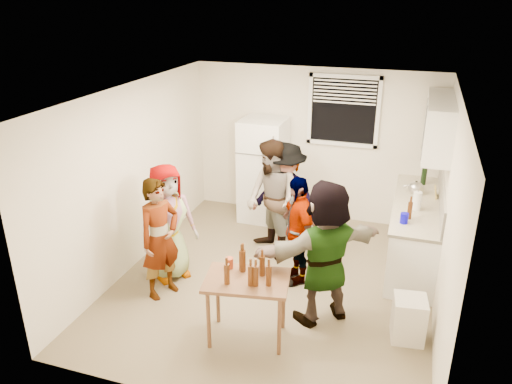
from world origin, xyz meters
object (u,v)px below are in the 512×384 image
(guest_orange, at_px, (321,317))
(refrigerator, at_px, (263,170))
(beer_bottle_counter, at_px, (409,219))
(red_cup, at_px, (229,268))
(blue_cup, at_px, (404,223))
(trash_bin, at_px, (409,319))
(guest_back_left, at_px, (271,253))
(beer_bottle_table, at_px, (243,271))
(guest_stripe, at_px, (164,293))
(guest_back_right, at_px, (284,248))
(serving_table, at_px, (247,337))
(kettle, at_px, (415,193))
(wine_bottle, at_px, (423,184))
(guest_black, at_px, (296,279))
(guest_grey, at_px, (172,275))

(guest_orange, bearing_deg, refrigerator, -99.53)
(beer_bottle_counter, bearing_deg, red_cup, -138.61)
(refrigerator, bearing_deg, blue_cup, -32.39)
(trash_bin, bearing_deg, beer_bottle_counter, 95.60)
(beer_bottle_counter, bearing_deg, guest_back_left, 175.61)
(beer_bottle_table, xyz_separation_m, guest_back_left, (-0.20, 1.77, -0.76))
(guest_orange, bearing_deg, guest_back_left, -92.96)
(beer_bottle_counter, relative_size, beer_bottle_table, 0.90)
(guest_stripe, height_order, guest_back_right, guest_back_right)
(blue_cup, height_order, serving_table, blue_cup)
(beer_bottle_counter, xyz_separation_m, guest_stripe, (-2.87, -1.27, -0.90))
(guest_orange, bearing_deg, kettle, -154.79)
(wine_bottle, height_order, trash_bin, wine_bottle)
(kettle, distance_m, trash_bin, 2.23)
(beer_bottle_table, bearing_deg, guest_orange, 31.03)
(refrigerator, relative_size, serving_table, 1.90)
(guest_black, bearing_deg, guest_grey, -111.33)
(refrigerator, height_order, trash_bin, refrigerator)
(trash_bin, xyz_separation_m, red_cup, (-1.95, -0.38, 0.51))
(blue_cup, height_order, guest_back_right, blue_cup)
(red_cup, bearing_deg, kettle, 53.22)
(wine_bottle, bearing_deg, guest_black, -130.47)
(serving_table, relative_size, red_cup, 7.37)
(beer_bottle_counter, bearing_deg, kettle, 86.82)
(blue_cup, distance_m, serving_table, 2.39)
(serving_table, height_order, guest_black, serving_table)
(beer_bottle_table, bearing_deg, guest_grey, 149.42)
(red_cup, relative_size, guest_back_left, 0.07)
(red_cup, height_order, guest_grey, red_cup)
(wine_bottle, distance_m, guest_stripe, 4.08)
(red_cup, distance_m, guest_black, 1.48)
(refrigerator, bearing_deg, guest_stripe, -101.37)
(beer_bottle_counter, xyz_separation_m, red_cup, (-1.83, -1.61, -0.14))
(beer_bottle_counter, height_order, guest_orange, beer_bottle_counter)
(guest_back_right, relative_size, guest_black, 1.12)
(kettle, bearing_deg, guest_orange, -110.03)
(beer_bottle_table, relative_size, guest_orange, 0.15)
(guest_stripe, height_order, guest_back_left, guest_back_left)
(red_cup, relative_size, guest_black, 0.08)
(serving_table, bearing_deg, wine_bottle, 60.85)
(beer_bottle_table, height_order, guest_back_left, beer_bottle_table)
(kettle, height_order, trash_bin, kettle)
(kettle, relative_size, beer_bottle_table, 0.98)
(blue_cup, height_order, guest_black, blue_cup)
(wine_bottle, bearing_deg, red_cup, -124.06)
(wine_bottle, distance_m, red_cup, 3.54)
(refrigerator, height_order, red_cup, refrigerator)
(blue_cup, height_order, guest_orange, blue_cup)
(guest_grey, relative_size, guest_back_left, 0.93)
(guest_stripe, height_order, guest_black, guest_stripe)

